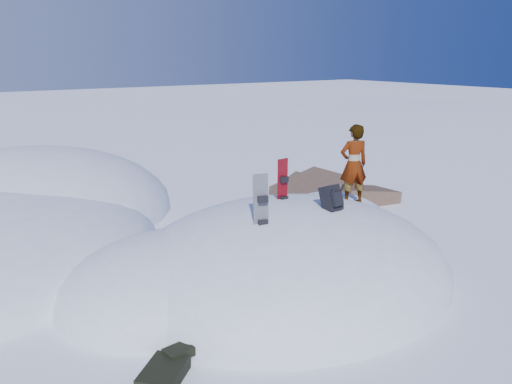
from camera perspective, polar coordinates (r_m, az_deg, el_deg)
ground at (r=10.26m, az=3.62°, el=-9.57°), size 120.00×120.00×0.00m
snow_mound at (r=10.34m, az=2.03°, el=-9.35°), size 8.00×6.00×3.00m
rock_outcrop at (r=14.65m, az=7.96°, el=-1.86°), size 4.68×4.41×1.68m
snowboard_red at (r=10.23m, az=3.08°, el=0.09°), size 0.26×0.14×1.39m
snowboard_dark at (r=8.87m, az=0.63°, el=-2.49°), size 0.30×0.23×1.47m
backpack at (r=9.71m, az=8.67°, el=-0.72°), size 0.39×0.47×0.59m
gear_pile at (r=7.41m, az=-10.25°, el=-19.40°), size 1.00×0.87×0.26m
person at (r=10.96m, az=11.09°, el=3.11°), size 0.73×0.60×1.74m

